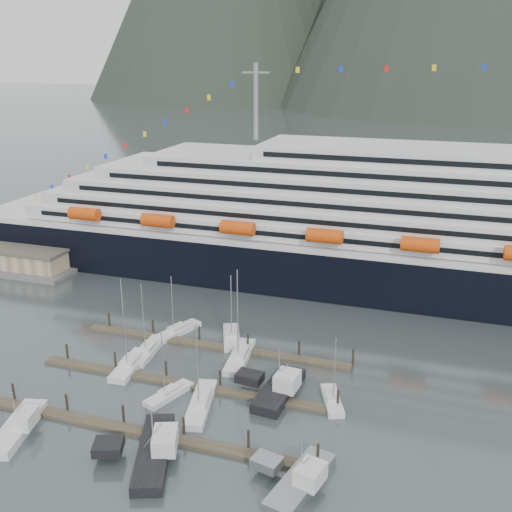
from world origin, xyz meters
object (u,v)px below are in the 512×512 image
object	(u,v)px
sailboat_f	(232,338)
trawler_e	(278,388)
sailboat_b	(148,351)
trawler_c	(152,451)
sailboat_a	(130,366)
cruise_ship	(439,237)
trawler_d	(300,480)
sailboat_c	(169,394)
sailboat_g	(240,357)
sailboat_h	(332,401)
sailboat_e	(178,331)
trawler_a	(16,426)
sailboat_d	(201,404)

from	to	relation	value
sailboat_f	trawler_e	xyz separation A→B (m)	(12.79, -14.52, 0.58)
sailboat_b	trawler_c	world-z (taller)	sailboat_b
sailboat_a	sailboat_b	size ratio (longest dim) A/B	1.22
cruise_ship	trawler_d	world-z (taller)	cruise_ship
sailboat_c	sailboat_b	bearing A→B (deg)	59.89
cruise_ship	sailboat_f	xyz separation A→B (m)	(-32.93, -35.38, -11.61)
sailboat_a	trawler_c	xyz separation A→B (m)	(13.91, -18.98, 0.49)
trawler_c	trawler_d	xyz separation A→B (m)	(18.88, 0.48, -0.03)
trawler_c	sailboat_f	bearing A→B (deg)	-17.01
sailboat_g	sailboat_h	xyz separation A→B (m)	(17.10, -8.02, -0.06)
sailboat_c	sailboat_g	world-z (taller)	sailboat_g
sailboat_e	sailboat_g	xyz separation A→B (m)	(14.01, -5.76, 0.05)
sailboat_a	trawler_e	size ratio (longest dim) A/B	1.26
sailboat_c	trawler_d	distance (m)	26.42
sailboat_h	trawler_a	distance (m)	43.73
sailboat_d	sailboat_e	bearing A→B (deg)	20.76
sailboat_d	sailboat_b	bearing A→B (deg)	38.46
cruise_ship	sailboat_e	distance (m)	57.35
trawler_e	sailboat_d	bearing A→B (deg)	129.85
sailboat_b	sailboat_e	distance (m)	8.57
trawler_d	sailboat_b	bearing A→B (deg)	66.98
sailboat_f	trawler_e	bearing A→B (deg)	-160.67
cruise_ship	sailboat_h	bearing A→B (deg)	-103.59
trawler_a	trawler_e	bearing A→B (deg)	-70.60
trawler_c	sailboat_c	bearing A→B (deg)	-2.46
sailboat_b	trawler_a	xyz separation A→B (m)	(-6.20, -25.44, 0.45)
sailboat_f	sailboat_g	bearing A→B (deg)	-171.02
sailboat_g	sailboat_h	bearing A→B (deg)	-121.43
sailboat_f	trawler_d	world-z (taller)	sailboat_f
sailboat_c	sailboat_d	distance (m)	5.62
sailboat_f	trawler_a	size ratio (longest dim) A/B	1.04
sailboat_b	sailboat_c	distance (m)	14.62
sailboat_c	trawler_d	size ratio (longest dim) A/B	0.88
sailboat_b	sailboat_f	world-z (taller)	sailboat_b
sailboat_e	sailboat_h	distance (m)	34.02
sailboat_c	sailboat_g	xyz separation A→B (m)	(6.17, 13.91, 0.06)
sailboat_e	sailboat_a	bearing A→B (deg)	-166.06
sailboat_b	trawler_e	size ratio (longest dim) A/B	1.04
sailboat_g	trawler_d	size ratio (longest dim) A/B	1.34
cruise_ship	sailboat_h	size ratio (longest dim) A/B	18.67
sailboat_f	sailboat_d	bearing A→B (deg)	166.42
sailboat_e	trawler_c	distance (m)	35.06
sailboat_a	sailboat_g	xyz separation A→B (m)	(15.84, 8.17, -0.01)
sailboat_d	trawler_c	size ratio (longest dim) A/B	0.93
trawler_a	sailboat_d	bearing A→B (deg)	-71.53
trawler_d	sailboat_h	bearing A→B (deg)	12.99
sailboat_e	trawler_e	bearing A→B (deg)	-99.83
sailboat_c	sailboat_f	world-z (taller)	sailboat_f
sailboat_a	sailboat_f	distance (m)	18.84
sailboat_h	sailboat_a	bearing A→B (deg)	69.70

